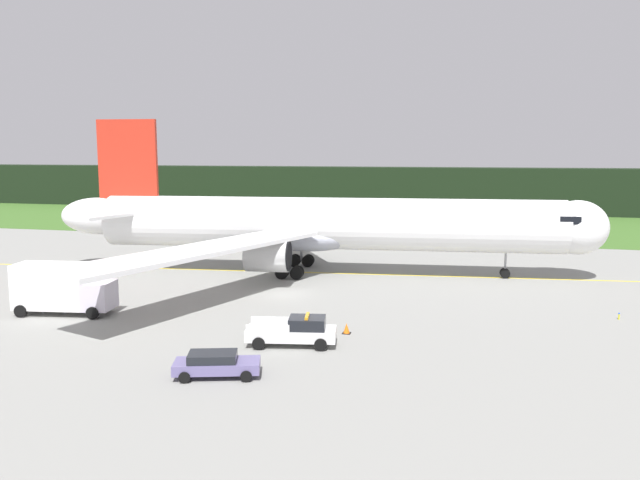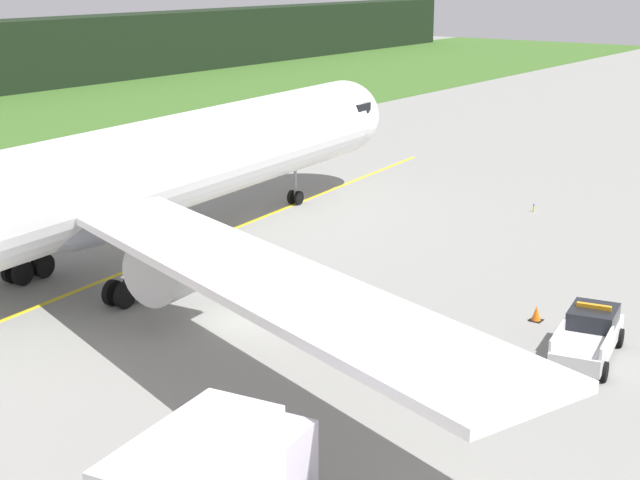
# 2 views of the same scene
# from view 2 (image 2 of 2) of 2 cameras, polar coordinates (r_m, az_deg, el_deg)

# --- Properties ---
(ground) EXTENTS (320.00, 320.00, 0.00)m
(ground) POSITION_cam_2_polar(r_m,az_deg,el_deg) (42.02, -4.20, -4.73)
(ground) COLOR gray
(taxiway_centerline_main) EXTENTS (69.88, 7.32, 0.01)m
(taxiway_centerline_main) POSITION_cam_2_polar(r_m,az_deg,el_deg) (49.15, -11.68, -1.91)
(taxiway_centerline_main) COLOR yellow
(taxiway_centerline_main) RESTS_ON ground
(airliner) EXTENTS (53.22, 52.48, 14.86)m
(airliner) POSITION_cam_2_polar(r_m,az_deg,el_deg) (47.34, -12.66, 3.30)
(airliner) COLOR white
(airliner) RESTS_ON ground
(ops_pickup_truck) EXTENTS (5.72, 2.97, 1.94)m
(ops_pickup_truck) POSITION_cam_2_polar(r_m,az_deg,el_deg) (39.14, 15.74, -5.49)
(ops_pickup_truck) COLOR silver
(ops_pickup_truck) RESTS_ON ground
(apron_cone) EXTENTS (0.54, 0.54, 0.68)m
(apron_cone) POSITION_cam_2_polar(r_m,az_deg,el_deg) (42.67, 12.79, -4.30)
(apron_cone) COLOR black
(apron_cone) RESTS_ON ground
(taxiway_edge_light_east) EXTENTS (0.12, 0.12, 0.50)m
(taxiway_edge_light_east) POSITION_cam_2_polar(r_m,az_deg,el_deg) (61.55, 12.63, 1.91)
(taxiway_edge_light_east) COLOR yellow
(taxiway_edge_light_east) RESTS_ON ground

